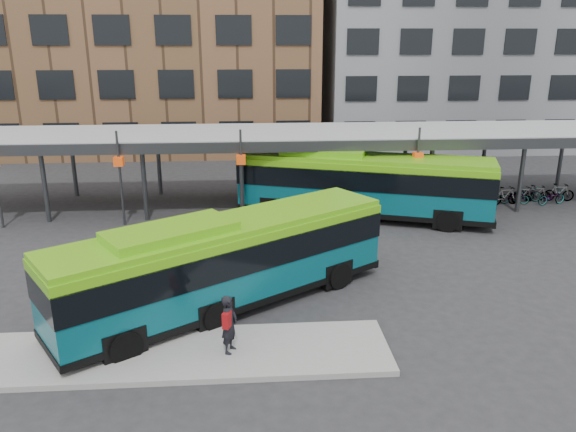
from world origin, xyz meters
name	(u,v)px	position (x,y,z in m)	size (l,w,h in m)	color
ground	(325,306)	(0.00, 0.00, 0.00)	(120.00, 120.00, 0.00)	#28282B
boarding_island	(156,355)	(-5.50, -3.00, 0.09)	(14.00, 3.00, 0.18)	gray
canopy	(295,136)	(-0.06, 12.87, 3.91)	(40.00, 6.53, 4.80)	#999B9E
building_brick	(156,13)	(-10.00, 32.00, 11.00)	(26.00, 14.00, 22.00)	brown
building_grey	(462,26)	(16.00, 32.00, 10.00)	(24.00, 14.00, 20.00)	slate
bus_front	(226,260)	(-3.47, 0.19, 1.78)	(11.77, 9.02, 3.41)	#08515D
bus_rear	(363,183)	(3.29, 10.16, 1.87)	(13.26, 6.72, 3.60)	#08515D
pedestrian	(229,324)	(-3.29, -3.11, 1.10)	(0.63, 0.76, 1.80)	black
bike_rack	(525,195)	(13.19, 12.10, 0.48)	(6.30, 1.63, 1.07)	slate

